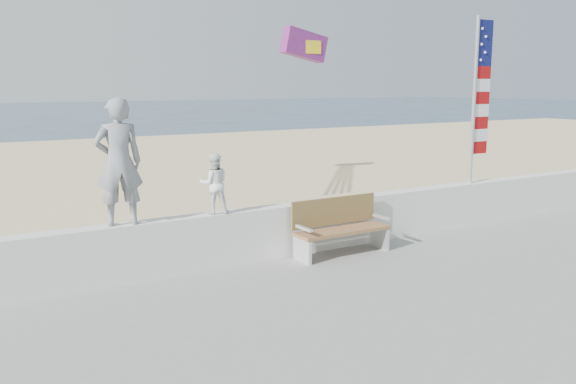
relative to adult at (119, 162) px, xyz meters
name	(u,v)px	position (x,y,z in m)	size (l,w,h in m)	color
ground	(339,300)	(2.64, -2.00, -2.04)	(220.00, 220.00, 0.00)	#2C4159
sand	(145,201)	(2.64, 7.00, -2.00)	(90.00, 40.00, 0.08)	beige
seawall	(272,232)	(2.64, 0.00, -1.41)	(30.00, 0.35, 0.90)	white
adult	(119,162)	(0.00, 0.00, 0.00)	(0.70, 0.46, 1.92)	gray
child	(214,184)	(1.55, 0.00, -0.46)	(0.48, 0.38, 1.00)	white
bench	(339,226)	(3.76, -0.45, -1.35)	(1.80, 0.57, 1.00)	#966941
flag	(479,93)	(7.69, 0.00, 0.95)	(0.50, 0.08, 3.50)	silver
parafoil_kite	(305,45)	(4.61, 2.00, 1.95)	(1.08, 0.30, 0.73)	red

